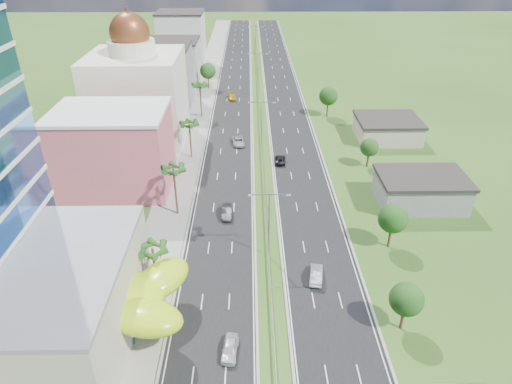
{
  "coord_description": "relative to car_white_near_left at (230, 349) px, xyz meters",
  "views": [
    {
      "loc": [
        -2.76,
        -45.78,
        43.34
      ],
      "look_at": [
        -1.79,
        17.33,
        7.0
      ],
      "focal_mm": 32.0,
      "sensor_mm": 36.0,
      "label": 1
    }
  ],
  "objects": [
    {
      "name": "motorcycle",
      "position": [
        -7.05,
        5.28,
        -0.08
      ],
      "size": [
        0.91,
        2.16,
        1.34
      ],
      "primitive_type": "imported",
      "rotation": [
        0.0,
        0.0,
        0.14
      ],
      "color": "black",
      "rests_on": "road_left"
    },
    {
      "name": "car_dark_far_right",
      "position": [
        9.02,
        50.78,
        -0.09
      ],
      "size": [
        2.56,
        4.86,
        1.3
      ],
      "primitive_type": "imported",
      "rotation": [
        0.0,
        0.0,
        3.06
      ],
      "color": "black",
      "rests_on": "road_right"
    },
    {
      "name": "ground",
      "position": [
        5.25,
        8.64,
        -0.79
      ],
      "size": [
        500.0,
        500.0,
        0.0
      ],
      "primitive_type": "plane",
      "color": "#2D5119",
      "rests_on": "ground"
    },
    {
      "name": "palm_tree_b",
      "position": [
        -10.25,
        10.64,
        6.27
      ],
      "size": [
        3.6,
        3.6,
        8.1
      ],
      "color": "#47301C",
      "rests_on": "ground"
    },
    {
      "name": "domed_building",
      "position": [
        -22.75,
        63.64,
        10.57
      ],
      "size": [
        20.0,
        20.0,
        28.7
      ],
      "color": "beige",
      "rests_on": "ground"
    },
    {
      "name": "streetlight_median_b",
      "position": [
        5.25,
        18.64,
        5.96
      ],
      "size": [
        6.04,
        0.25,
        11.0
      ],
      "color": "gray",
      "rests_on": "ground"
    },
    {
      "name": "lime_canopy",
      "position": [
        -14.75,
        4.63,
        4.2
      ],
      "size": [
        18.0,
        15.0,
        7.4
      ],
      "color": "#B7DF15",
      "rests_on": "ground"
    },
    {
      "name": "palm_tree_d",
      "position": [
        -10.25,
        53.64,
        6.76
      ],
      "size": [
        3.6,
        3.6,
        8.6
      ],
      "color": "#47301C",
      "rests_on": "ground"
    },
    {
      "name": "midrise_grey",
      "position": [
        -21.75,
        88.64,
        7.21
      ],
      "size": [
        16.0,
        15.0,
        16.0
      ],
      "primitive_type": "cube",
      "color": "gray",
      "rests_on": "ground"
    },
    {
      "name": "car_dark_left",
      "position": [
        -1.6,
        29.81,
        0.05
      ],
      "size": [
        1.83,
        4.91,
        1.6
      ],
      "primitive_type": "imported",
      "rotation": [
        0.0,
        0.0,
        0.03
      ],
      "color": "black",
      "rests_on": "road_left"
    },
    {
      "name": "midrise_white",
      "position": [
        -21.75,
        133.64,
        8.21
      ],
      "size": [
        16.0,
        15.0,
        18.0
      ],
      "primitive_type": "cube",
      "color": "silver",
      "rests_on": "ground"
    },
    {
      "name": "leafy_tree_rc",
      "position": [
        27.25,
        48.64,
        3.59
      ],
      "size": [
        3.85,
        3.85,
        6.33
      ],
      "color": "#47301C",
      "rests_on": "ground"
    },
    {
      "name": "road_left",
      "position": [
        -2.25,
        98.64,
        -0.77
      ],
      "size": [
        11.0,
        260.0,
        0.04
      ],
      "primitive_type": "cube",
      "color": "black",
      "rests_on": "ground"
    },
    {
      "name": "median_guardrail",
      "position": [
        5.25,
        80.63,
        -0.17
      ],
      "size": [
        0.1,
        216.06,
        0.76
      ],
      "color": "gray",
      "rests_on": "ground"
    },
    {
      "name": "palm_tree_c",
      "position": [
        -10.25,
        30.64,
        7.71
      ],
      "size": [
        3.6,
        3.6,
        9.6
      ],
      "color": "#47301C",
      "rests_on": "ground"
    },
    {
      "name": "shed_near",
      "position": [
        33.25,
        33.64,
        1.71
      ],
      "size": [
        15.0,
        10.0,
        5.0
      ],
      "primitive_type": "cube",
      "color": "gray",
      "rests_on": "ground"
    },
    {
      "name": "midrise_beige",
      "position": [
        -21.75,
        110.64,
        5.71
      ],
      "size": [
        16.0,
        15.0,
        13.0
      ],
      "primitive_type": "cube",
      "color": "#B8AD98",
      "rests_on": "ground"
    },
    {
      "name": "leafy_tree_lfar",
      "position": [
        -10.25,
        103.64,
        4.79
      ],
      "size": [
        4.9,
        4.9,
        8.05
      ],
      "color": "#47301C",
      "rests_on": "ground"
    },
    {
      "name": "car_silver_mid_left",
      "position": [
        -0.13,
        60.39,
        0.01
      ],
      "size": [
        3.19,
        5.74,
        1.52
      ],
      "primitive_type": "imported",
      "rotation": [
        0.0,
        0.0,
        0.13
      ],
      "color": "#A3A7AB",
      "rests_on": "road_left"
    },
    {
      "name": "streetlight_median_d",
      "position": [
        5.25,
        103.64,
        5.96
      ],
      "size": [
        6.04,
        0.25,
        11.0
      ],
      "color": "gray",
      "rests_on": "ground"
    },
    {
      "name": "shed_far",
      "position": [
        35.25,
        63.64,
        1.41
      ],
      "size": [
        14.0,
        12.0,
        4.4
      ],
      "primitive_type": "cube",
      "color": "#B8AD98",
      "rests_on": "ground"
    },
    {
      "name": "mall_podium",
      "position": [
        -26.75,
        2.64,
        4.71
      ],
      "size": [
        30.0,
        24.0,
        11.0
      ],
      "primitive_type": "cube",
      "color": "#B8AD98",
      "rests_on": "ground"
    },
    {
      "name": "leafy_tree_rd",
      "position": [
        23.25,
        78.64,
        4.79
      ],
      "size": [
        4.9,
        4.9,
        8.05
      ],
      "color": "#47301C",
      "rests_on": "ground"
    },
    {
      "name": "car_white_near_left",
      "position": [
        0.0,
        0.0,
        0.0
      ],
      "size": [
        2.19,
        4.54,
        1.49
      ],
      "primitive_type": "imported",
      "rotation": [
        0.0,
        0.0,
        -0.1
      ],
      "color": "silver",
      "rests_on": "road_left"
    },
    {
      "name": "leafy_tree_rb",
      "position": [
        24.25,
        20.64,
        4.39
      ],
      "size": [
        4.55,
        4.55,
        7.47
      ],
      "color": "#47301C",
      "rests_on": "ground"
    },
    {
      "name": "streetlight_median_c",
      "position": [
        5.25,
        58.64,
        5.96
      ],
      "size": [
        6.04,
        0.25,
        11.0
      ],
      "color": "gray",
      "rests_on": "ground"
    },
    {
      "name": "sidewalk_left",
      "position": [
        -11.75,
        98.64,
        -0.73
      ],
      "size": [
        7.0,
        260.0,
        0.12
      ],
      "primitive_type": "cube",
      "color": "gray",
      "rests_on": "ground"
    },
    {
      "name": "car_yellow_far_left",
      "position": [
        -2.61,
        93.13,
        0.02
      ],
      "size": [
        2.89,
        5.53,
        1.53
      ],
      "primitive_type": "imported",
      "rotation": [
        0.0,
        0.0,
        0.15
      ],
      "color": "#C28C16",
      "rests_on": "road_left"
    },
    {
      "name": "leafy_tree_ra",
      "position": [
        21.25,
        3.64,
        3.99
      ],
      "size": [
        4.2,
        4.2,
        6.9
      ],
      "color": "#47301C",
      "rests_on": "ground"
    },
    {
      "name": "palm_tree_e",
      "position": [
        -10.25,
        78.64,
        7.52
      ],
      "size": [
        3.6,
        3.6,
        9.4
      ],
      "color": "#47301C",
      "rests_on": "ground"
    },
    {
      "name": "streetlight_median_e",
      "position": [
        5.25,
        148.64,
        5.96
      ],
      "size": [
        6.04,
        0.25,
        11.0
      ],
      "color": "gray",
      "rests_on": "ground"
    },
    {
      "name": "car_silver_right",
      "position": [
        11.83,
        13.04,
        0.05
      ],
      "size": [
        2.45,
        5.04,
        1.59
      ],
      "primitive_type": "imported",
      "rotation": [
        0.0,
        0.0,
        2.98
      ],
      "color": "#AFB2B7",
      "rests_on": "road_right"
    },
    {
      "name": "road_right",
      "position": [
        12.75,
        98.64,
        -0.77
      ],
      "size": [
        11.0,
        260.0,
        0.04
      ],
      "primitive_type": "cube",
      "color": "black",
      "rests_on": "ground"
    },
    {
      "name": "pink_shophouse",
      "position": [
        -22.75,
        40.64,
        6.71
      ],
      "size": [
        20.0,
        15.0,
        15.0
      ],
      "primitive_type": "cube",
      "color": "#D55764",
      "rests_on": "ground"
    }
  ]
}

